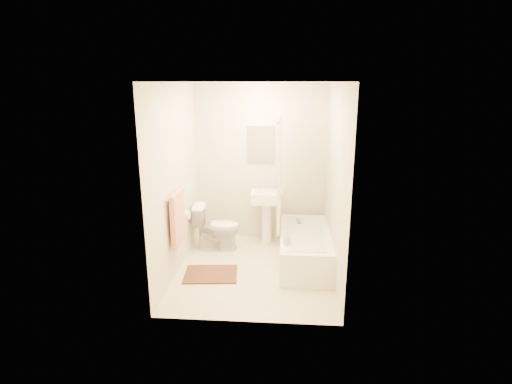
# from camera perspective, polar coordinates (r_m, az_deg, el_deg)

# --- Properties ---
(floor) EXTENTS (2.40, 2.40, 0.00)m
(floor) POSITION_cam_1_polar(r_m,az_deg,el_deg) (5.39, -0.20, -11.03)
(floor) COLOR beige
(floor) RESTS_ON ground
(ceiling) EXTENTS (2.40, 2.40, 0.00)m
(ceiling) POSITION_cam_1_polar(r_m,az_deg,el_deg) (4.83, -0.23, 15.43)
(ceiling) COLOR white
(ceiling) RESTS_ON ground
(wall_back) EXTENTS (2.00, 0.02, 2.40)m
(wall_back) POSITION_cam_1_polar(r_m,az_deg,el_deg) (6.14, 0.67, 4.13)
(wall_back) COLOR beige
(wall_back) RESTS_ON ground
(wall_left) EXTENTS (0.02, 2.40, 2.40)m
(wall_left) POSITION_cam_1_polar(r_m,az_deg,el_deg) (5.15, -11.39, 1.64)
(wall_left) COLOR beige
(wall_left) RESTS_ON ground
(wall_right) EXTENTS (0.02, 2.40, 2.40)m
(wall_right) POSITION_cam_1_polar(r_m,az_deg,el_deg) (5.00, 11.29, 1.23)
(wall_right) COLOR beige
(wall_right) RESTS_ON ground
(mirror) EXTENTS (0.40, 0.03, 0.55)m
(mirror) POSITION_cam_1_polar(r_m,az_deg,el_deg) (6.07, 0.67, 6.87)
(mirror) COLOR white
(mirror) RESTS_ON wall_back
(curtain_rod) EXTENTS (0.03, 1.70, 0.03)m
(curtain_rod) POSITION_cam_1_polar(r_m,az_deg,el_deg) (4.93, 3.41, 10.75)
(curtain_rod) COLOR silver
(curtain_rod) RESTS_ON wall_back
(shower_curtain) EXTENTS (0.04, 0.80, 1.55)m
(shower_curtain) POSITION_cam_1_polar(r_m,az_deg,el_deg) (5.44, 3.35, 2.86)
(shower_curtain) COLOR silver
(shower_curtain) RESTS_ON curtain_rod
(towel_bar) EXTENTS (0.02, 0.60, 0.02)m
(towel_bar) POSITION_cam_1_polar(r_m,az_deg,el_deg) (4.93, -11.64, -0.18)
(towel_bar) COLOR silver
(towel_bar) RESTS_ON wall_left
(towel) EXTENTS (0.06, 0.45, 0.66)m
(towel) POSITION_cam_1_polar(r_m,az_deg,el_deg) (5.01, -11.12, -3.71)
(towel) COLOR #CC7266
(towel) RESTS_ON towel_bar
(toilet_paper) EXTENTS (0.11, 0.12, 0.12)m
(toilet_paper) POSITION_cam_1_polar(r_m,az_deg,el_deg) (5.38, -10.05, -3.25)
(toilet_paper) COLOR white
(toilet_paper) RESTS_ON wall_left
(toilet) EXTENTS (0.70, 0.41, 0.67)m
(toilet) POSITION_cam_1_polar(r_m,az_deg,el_deg) (5.93, -5.59, -5.04)
(toilet) COLOR white
(toilet) RESTS_ON floor
(sink) EXTENTS (0.46, 0.38, 0.89)m
(sink) POSITION_cam_1_polar(r_m,az_deg,el_deg) (6.09, 1.53, -3.31)
(sink) COLOR white
(sink) RESTS_ON floor
(bathtub) EXTENTS (0.67, 1.52, 0.43)m
(bathtub) POSITION_cam_1_polar(r_m,az_deg,el_deg) (5.56, 6.97, -7.83)
(bathtub) COLOR white
(bathtub) RESTS_ON floor
(bath_mat) EXTENTS (0.71, 0.56, 0.02)m
(bath_mat) POSITION_cam_1_polar(r_m,az_deg,el_deg) (5.28, -6.46, -11.58)
(bath_mat) COLOR #502520
(bath_mat) RESTS_ON floor
(soap_bottle) EXTENTS (0.10, 0.10, 0.17)m
(soap_bottle) POSITION_cam_1_polar(r_m,az_deg,el_deg) (5.05, 4.44, -6.54)
(soap_bottle) COLOR white
(soap_bottle) RESTS_ON bathtub
(scrub_brush) EXTENTS (0.08, 0.20, 0.04)m
(scrub_brush) POSITION_cam_1_polar(r_m,az_deg,el_deg) (5.86, 6.13, -4.15)
(scrub_brush) COLOR #3DA573
(scrub_brush) RESTS_ON bathtub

